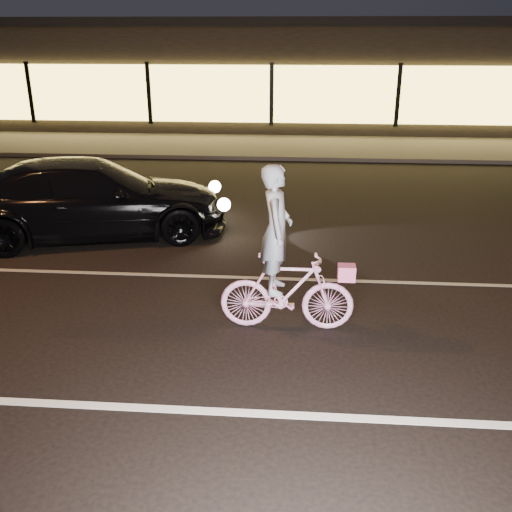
{
  "coord_description": "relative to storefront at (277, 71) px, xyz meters",
  "views": [
    {
      "loc": [
        1.08,
        -6.4,
        3.71
      ],
      "look_at": [
        0.54,
        0.6,
        0.94
      ],
      "focal_mm": 40.0,
      "sensor_mm": 36.0,
      "label": 1
    }
  ],
  "objects": [
    {
      "name": "sedan",
      "position": [
        -2.86,
        -15.13,
        -1.41
      ],
      "size": [
        5.48,
        3.37,
        1.48
      ],
      "rotation": [
        0.0,
        0.0,
        1.84
      ],
      "color": "black",
      "rests_on": "ground"
    },
    {
      "name": "lane_stripe_far",
      "position": [
        0.0,
        -16.97,
        -2.14
      ],
      "size": [
        60.0,
        0.1,
        0.01
      ],
      "primitive_type": "cube",
      "color": "gray",
      "rests_on": "ground"
    },
    {
      "name": "cyclist",
      "position": [
        0.92,
        -18.58,
        -1.36
      ],
      "size": [
        1.77,
        0.61,
        2.22
      ],
      "rotation": [
        0.0,
        0.0,
        1.57
      ],
      "color": "#F13CA7",
      "rests_on": "ground"
    },
    {
      "name": "lane_stripe_near",
      "position": [
        0.0,
        -20.47,
        -2.14
      ],
      "size": [
        60.0,
        0.12,
        0.01
      ],
      "primitive_type": "cube",
      "color": "silver",
      "rests_on": "ground"
    },
    {
      "name": "storefront",
      "position": [
        0.0,
        0.0,
        0.0
      ],
      "size": [
        25.4,
        8.42,
        4.2
      ],
      "color": "black",
      "rests_on": "ground"
    },
    {
      "name": "ground",
      "position": [
        0.0,
        -18.97,
        -2.15
      ],
      "size": [
        90.0,
        90.0,
        0.0
      ],
      "primitive_type": "plane",
      "color": "black",
      "rests_on": "ground"
    },
    {
      "name": "sidewalk",
      "position": [
        0.0,
        -5.97,
        -2.09
      ],
      "size": [
        30.0,
        4.0,
        0.12
      ],
      "primitive_type": "cube",
      "color": "#383533",
      "rests_on": "ground"
    }
  ]
}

